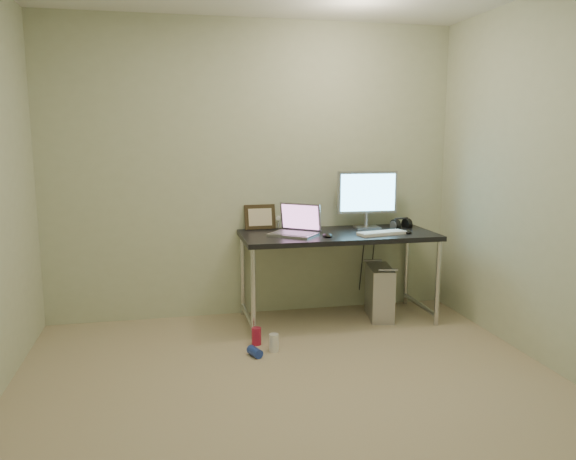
# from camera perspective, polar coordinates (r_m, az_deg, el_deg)

# --- Properties ---
(floor) EXTENTS (3.50, 3.50, 0.00)m
(floor) POSITION_cam_1_polar(r_m,az_deg,el_deg) (3.45, 1.34, -17.08)
(floor) COLOR tan
(floor) RESTS_ON ground
(wall_back) EXTENTS (3.50, 0.02, 2.50)m
(wall_back) POSITION_cam_1_polar(r_m,az_deg,el_deg) (4.81, -3.48, 6.01)
(wall_back) COLOR beige
(wall_back) RESTS_ON ground
(desk) EXTENTS (1.60, 0.70, 0.75)m
(desk) POSITION_cam_1_polar(r_m,az_deg,el_deg) (4.69, 5.08, -1.23)
(desk) COLOR black
(desk) RESTS_ON ground
(tower_computer) EXTENTS (0.26, 0.45, 0.47)m
(tower_computer) POSITION_cam_1_polar(r_m,az_deg,el_deg) (4.90, 9.28, -6.26)
(tower_computer) COLOR #ABABB0
(tower_computer) RESTS_ON ground
(cable_a) EXTENTS (0.01, 0.16, 0.69)m
(cable_a) POSITION_cam_1_polar(r_m,az_deg,el_deg) (5.13, 7.51, -3.45)
(cable_a) COLOR black
(cable_a) RESTS_ON ground
(cable_b) EXTENTS (0.02, 0.11, 0.71)m
(cable_b) POSITION_cam_1_polar(r_m,az_deg,el_deg) (5.14, 8.53, -3.66)
(cable_b) COLOR black
(cable_b) RESTS_ON ground
(can_red) EXTENTS (0.09, 0.09, 0.13)m
(can_red) POSITION_cam_1_polar(r_m,az_deg,el_deg) (4.28, -3.23, -10.72)
(can_red) COLOR #B01B3B
(can_red) RESTS_ON ground
(can_white) EXTENTS (0.09, 0.09, 0.13)m
(can_white) POSITION_cam_1_polar(r_m,az_deg,el_deg) (4.15, -1.45, -11.37)
(can_white) COLOR white
(can_white) RESTS_ON ground
(can_blue) EXTENTS (0.11, 0.14, 0.07)m
(can_blue) POSITION_cam_1_polar(r_m,az_deg,el_deg) (4.08, -3.39, -12.26)
(can_blue) COLOR #21399E
(can_blue) RESTS_ON ground
(laptop) EXTENTS (0.46, 0.45, 0.25)m
(laptop) POSITION_cam_1_polar(r_m,az_deg,el_deg) (4.57, 0.83, 0.26)
(laptop) COLOR #AFAEB6
(laptop) RESTS_ON desk
(monitor) EXTENTS (0.53, 0.16, 0.50)m
(monitor) POSITION_cam_1_polar(r_m,az_deg,el_deg) (4.90, 8.07, 3.54)
(monitor) COLOR #AFAEB6
(monitor) RESTS_ON desk
(keyboard) EXTENTS (0.42, 0.21, 0.02)m
(keyboard) POSITION_cam_1_polar(r_m,az_deg,el_deg) (4.64, 9.50, -0.31)
(keyboard) COLOR white
(keyboard) RESTS_ON desk
(mouse_right) EXTENTS (0.09, 0.12, 0.04)m
(mouse_right) POSITION_cam_1_polar(r_m,az_deg,el_deg) (4.74, 12.02, -0.10)
(mouse_right) COLOR black
(mouse_right) RESTS_ON desk
(mouse_left) EXTENTS (0.09, 0.13, 0.04)m
(mouse_left) POSITION_cam_1_polar(r_m,az_deg,el_deg) (4.48, 4.03, -0.45)
(mouse_left) COLOR black
(mouse_left) RESTS_ON desk
(headphones) EXTENTS (0.19, 0.11, 0.12)m
(headphones) POSITION_cam_1_polar(r_m,az_deg,el_deg) (4.99, 11.43, 0.53)
(headphones) COLOR black
(headphones) RESTS_ON desk
(picture_frame) EXTENTS (0.27, 0.09, 0.22)m
(picture_frame) POSITION_cam_1_polar(r_m,az_deg,el_deg) (4.83, -2.87, 1.33)
(picture_frame) COLOR #2D2313
(picture_frame) RESTS_ON desk
(webcam) EXTENTS (0.04, 0.04, 0.11)m
(webcam) POSITION_cam_1_polar(r_m,az_deg,el_deg) (4.84, -1.01, 1.08)
(webcam) COLOR silver
(webcam) RESTS_ON desk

